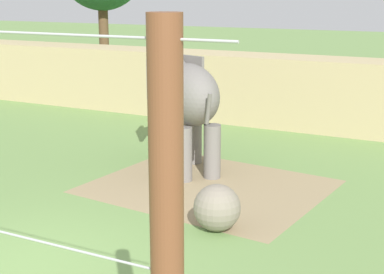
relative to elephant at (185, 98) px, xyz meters
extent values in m
plane|color=#6B8E4C|center=(0.17, -5.86, -1.77)|extent=(120.00, 120.00, 0.00)
cube|color=#937F5B|center=(1.12, -1.01, -1.76)|extent=(5.32, 4.60, 0.01)
cube|color=tan|center=(0.17, 5.76, -0.65)|extent=(36.00, 1.80, 2.23)
cylinder|color=slate|center=(-0.51, 0.01, -1.13)|extent=(0.40, 0.40, 1.27)
cylinder|color=slate|center=(-0.02, 0.51, -1.13)|extent=(0.40, 0.40, 1.27)
cylinder|color=slate|center=(0.42, -0.90, -1.13)|extent=(0.40, 0.40, 1.27)
cylinder|color=slate|center=(0.91, -0.39, -1.13)|extent=(0.40, 0.40, 1.27)
ellipsoid|color=slate|center=(0.20, -0.19, 0.12)|extent=(2.58, 2.55, 1.45)
ellipsoid|color=slate|center=(-0.87, 0.84, 0.38)|extent=(1.34, 1.34, 1.05)
cube|color=slate|center=(-1.18, 0.38, 0.38)|extent=(0.38, 0.80, 1.00)
cube|color=slate|center=(-0.42, 1.16, 0.38)|extent=(0.80, 0.35, 1.00)
cylinder|color=slate|center=(-1.15, 1.11, 0.00)|extent=(0.52, 0.52, 0.57)
cylinder|color=slate|center=(-1.22, 1.18, -0.40)|extent=(0.40, 0.39, 0.53)
cylinder|color=slate|center=(-1.28, 1.23, -0.77)|extent=(0.26, 0.26, 0.50)
cylinder|color=slate|center=(1.15, -1.11, 0.03)|extent=(0.26, 0.26, 0.73)
sphere|color=gray|center=(2.31, -3.15, -1.33)|extent=(0.87, 0.87, 0.87)
cylinder|color=brown|center=(-9.37, 9.81, 0.13)|extent=(0.44, 0.44, 3.80)
camera|label=1|loc=(6.42, -12.16, 2.47)|focal=54.33mm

